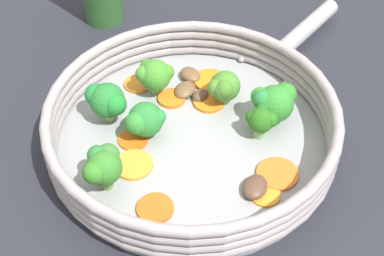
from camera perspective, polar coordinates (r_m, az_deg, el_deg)
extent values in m
plane|color=#22242C|center=(0.64, 0.00, -1.59)|extent=(4.00, 4.00, 0.00)
cylinder|color=#939699|center=(0.64, 0.00, -1.27)|extent=(0.33, 0.33, 0.01)
torus|color=#9B9194|center=(0.63, 0.00, -0.54)|extent=(0.34, 0.34, 0.01)
torus|color=#9B9194|center=(0.62, 0.00, 0.28)|extent=(0.34, 0.34, 0.01)
torus|color=#9B9194|center=(0.61, 0.00, 1.12)|extent=(0.34, 0.34, 0.01)
torus|color=#9B9194|center=(0.61, 0.00, 1.99)|extent=(0.34, 0.34, 0.01)
cylinder|color=#999B9E|center=(0.79, 11.61, 9.93)|extent=(0.10, 0.16, 0.02)
sphere|color=#90949B|center=(0.72, 10.10, 4.94)|extent=(0.01, 0.01, 0.01)
sphere|color=#8E919D|center=(0.74, 5.30, 7.30)|extent=(0.01, 0.01, 0.01)
cylinder|color=orange|center=(0.68, 1.83, 2.83)|extent=(0.06, 0.06, 0.00)
cylinder|color=orange|center=(0.57, -3.95, -8.54)|extent=(0.05, 0.05, 0.00)
cylinder|color=orange|center=(0.68, -2.42, 3.12)|extent=(0.04, 0.04, 0.00)
cylinder|color=orange|center=(0.61, -6.23, -3.90)|extent=(0.06, 0.06, 0.00)
cylinder|color=orange|center=(0.60, 9.10, -4.84)|extent=(0.07, 0.07, 0.00)
cylinder|color=orange|center=(0.71, -5.79, 4.70)|extent=(0.05, 0.05, 0.00)
cylinder|color=orange|center=(0.71, 1.93, 5.05)|extent=(0.06, 0.06, 0.01)
cylinder|color=orange|center=(0.64, -6.28, -1.22)|extent=(0.04, 0.04, 0.00)
cylinder|color=orange|center=(0.58, 7.81, -7.07)|extent=(0.03, 0.03, 0.00)
cylinder|color=#87A46A|center=(0.68, 3.48, 3.29)|extent=(0.01, 0.01, 0.02)
sphere|color=#41812B|center=(0.66, 3.55, 4.50)|extent=(0.04, 0.04, 0.04)
sphere|color=#437727|center=(0.65, 3.46, 4.17)|extent=(0.02, 0.02, 0.02)
sphere|color=#4B7833|center=(0.65, 3.22, 4.08)|extent=(0.02, 0.02, 0.02)
sphere|color=#4B7F2C|center=(0.66, 2.60, 4.33)|extent=(0.02, 0.02, 0.02)
cylinder|color=#7E9C60|center=(0.64, -4.86, -0.25)|extent=(0.01, 0.01, 0.01)
sphere|color=#2A7932|center=(0.62, -4.96, 0.91)|extent=(0.04, 0.04, 0.04)
sphere|color=#248239|center=(0.62, -3.64, 1.19)|extent=(0.02, 0.02, 0.02)
sphere|color=#227333|center=(0.61, -6.02, 0.61)|extent=(0.02, 0.02, 0.02)
sphere|color=#2E8130|center=(0.61, -5.97, 0.56)|extent=(0.03, 0.03, 0.03)
cylinder|color=#6B9353|center=(0.69, -3.87, 4.33)|extent=(0.01, 0.01, 0.02)
sphere|color=#3E862A|center=(0.68, -3.95, 5.63)|extent=(0.04, 0.04, 0.04)
sphere|color=#448732|center=(0.67, -5.16, 5.75)|extent=(0.02, 0.02, 0.02)
sphere|color=#417C2D|center=(0.68, -4.70, 6.49)|extent=(0.02, 0.02, 0.02)
sphere|color=#3F8321|center=(0.67, -2.77, 5.94)|extent=(0.02, 0.02, 0.02)
cylinder|color=#6C9B4F|center=(0.66, 8.63, 1.30)|extent=(0.01, 0.01, 0.01)
sphere|color=#2F822D|center=(0.65, 8.82, 2.57)|extent=(0.05, 0.05, 0.05)
sphere|color=#2D7F29|center=(0.65, 9.87, 3.56)|extent=(0.03, 0.03, 0.03)
sphere|color=#277A37|center=(0.64, 7.51, 3.08)|extent=(0.02, 0.02, 0.02)
sphere|color=#348B2C|center=(0.64, 7.47, 3.09)|extent=(0.02, 0.02, 0.02)
cylinder|color=#7DAE65|center=(0.64, 7.21, -0.27)|extent=(0.01, 0.01, 0.02)
sphere|color=#26651A|center=(0.62, 7.35, 0.83)|extent=(0.03, 0.03, 0.03)
sphere|color=#21601F|center=(0.63, 7.50, 1.88)|extent=(0.02, 0.02, 0.02)
sphere|color=#245C19|center=(0.62, 6.42, 1.20)|extent=(0.02, 0.02, 0.02)
sphere|color=#23681A|center=(0.62, 8.35, 0.87)|extent=(0.02, 0.02, 0.02)
cylinder|color=#6B8C4A|center=(0.59, -9.09, -5.53)|extent=(0.01, 0.01, 0.02)
sphere|color=#327928|center=(0.57, -9.34, -4.17)|extent=(0.04, 0.04, 0.04)
sphere|color=#327B24|center=(0.56, -10.39, -4.68)|extent=(0.03, 0.03, 0.03)
sphere|color=#297332|center=(0.57, -10.06, -2.89)|extent=(0.02, 0.02, 0.02)
sphere|color=#387232|center=(0.57, -8.94, -2.83)|extent=(0.02, 0.02, 0.02)
cylinder|color=#8EA666|center=(0.66, -8.81, 1.52)|extent=(0.01, 0.01, 0.02)
sphere|color=#23752E|center=(0.64, -9.03, 2.92)|extent=(0.04, 0.04, 0.04)
sphere|color=#1F7131|center=(0.63, -8.09, 2.59)|extent=(0.02, 0.02, 0.02)
sphere|color=#1F7737|center=(0.65, -10.22, 3.52)|extent=(0.03, 0.03, 0.03)
sphere|color=#1E7C2C|center=(0.63, -8.18, 2.53)|extent=(0.03, 0.03, 0.03)
ellipsoid|color=brown|center=(0.71, -0.19, 5.70)|extent=(0.04, 0.03, 0.01)
ellipsoid|color=brown|center=(0.69, -0.76, 4.10)|extent=(0.04, 0.04, 0.01)
ellipsoid|color=brown|center=(0.58, 6.73, -6.27)|extent=(0.04, 0.04, 0.01)
ellipsoid|color=brown|center=(0.68, 0.90, 3.51)|extent=(0.03, 0.03, 0.01)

